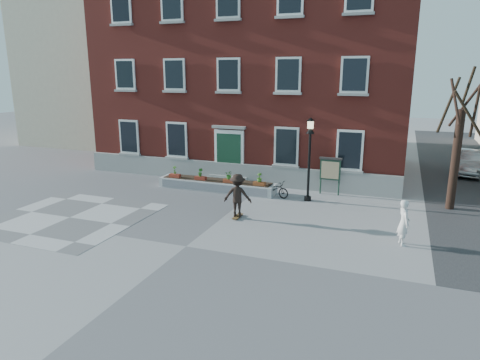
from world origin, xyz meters
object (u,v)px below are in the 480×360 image
at_px(lamp_post, 310,148).
at_px(skateboarder, 238,195).
at_px(notice_board, 330,170).
at_px(parked_car, 471,162).
at_px(bicycle, 275,189).
at_px(bystander, 404,222).

bearing_deg(lamp_post, skateboarder, -122.60).
bearing_deg(notice_board, parked_car, 46.12).
xyz_separation_m(lamp_post, skateboarder, (-2.22, -3.48, -1.57)).
bearing_deg(parked_car, lamp_post, -116.65).
distance_m(bicycle, skateboarder, 3.64).
height_order(bicycle, skateboarder, skateboarder).
distance_m(parked_car, lamp_post, 12.07).
relative_size(parked_car, lamp_post, 1.08).
height_order(parked_car, notice_board, notice_board).
bearing_deg(parked_car, notice_board, -118.71).
height_order(bicycle, notice_board, notice_board).
relative_size(bicycle, bystander, 0.95).
xyz_separation_m(parked_car, bystander, (-3.72, -13.00, 0.12)).
distance_m(bicycle, parked_car, 13.05).
bearing_deg(bicycle, parked_car, -31.25).
relative_size(bicycle, skateboarder, 0.83).
xyz_separation_m(bicycle, parked_car, (9.62, 8.82, 0.29)).
bearing_deg(lamp_post, notice_board, 61.39).
height_order(lamp_post, notice_board, lamp_post).
distance_m(lamp_post, skateboarder, 4.41).
relative_size(bicycle, parked_car, 0.36).
bearing_deg(notice_board, bystander, -57.96).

